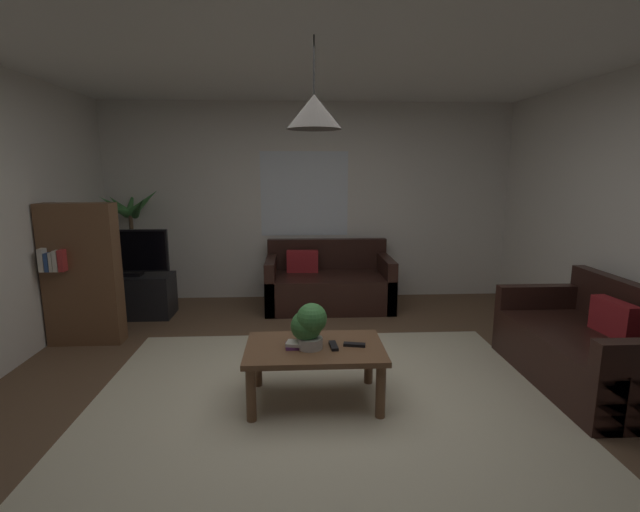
% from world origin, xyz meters
% --- Properties ---
extents(floor, '(5.32, 5.69, 0.02)m').
position_xyz_m(floor, '(0.00, 0.00, -0.01)').
color(floor, brown).
rests_on(floor, ground).
extents(rug, '(3.46, 3.13, 0.01)m').
position_xyz_m(rug, '(0.00, -0.20, 0.00)').
color(rug, beige).
rests_on(rug, ground).
extents(wall_back, '(5.44, 0.06, 2.57)m').
position_xyz_m(wall_back, '(0.00, 2.87, 1.29)').
color(wall_back, silver).
rests_on(wall_back, ground).
extents(ceiling, '(5.32, 5.69, 0.02)m').
position_xyz_m(ceiling, '(0.00, 0.00, 2.58)').
color(ceiling, white).
extents(window_pane, '(1.15, 0.01, 1.10)m').
position_xyz_m(window_pane, '(-0.07, 2.84, 1.40)').
color(window_pane, white).
extents(couch_under_window, '(1.56, 0.85, 0.82)m').
position_xyz_m(couch_under_window, '(0.21, 2.36, 0.27)').
color(couch_under_window, black).
rests_on(couch_under_window, ground).
extents(couch_right_side, '(0.85, 1.52, 0.82)m').
position_xyz_m(couch_right_side, '(2.17, 0.16, 0.27)').
color(couch_right_side, black).
rests_on(couch_right_side, ground).
extents(coffee_table, '(1.02, 0.64, 0.43)m').
position_xyz_m(coffee_table, '(-0.06, -0.01, 0.36)').
color(coffee_table, brown).
rests_on(coffee_table, ground).
extents(book_on_table_0, '(0.16, 0.12, 0.02)m').
position_xyz_m(book_on_table_0, '(-0.19, -0.03, 0.45)').
color(book_on_table_0, '#72387F').
rests_on(book_on_table_0, coffee_table).
extents(book_on_table_1, '(0.13, 0.13, 0.02)m').
position_xyz_m(book_on_table_1, '(-0.20, -0.04, 0.47)').
color(book_on_table_1, beige).
rests_on(book_on_table_1, coffee_table).
extents(remote_on_table_0, '(0.06, 0.16, 0.02)m').
position_xyz_m(remote_on_table_0, '(0.08, -0.04, 0.45)').
color(remote_on_table_0, black).
rests_on(remote_on_table_0, coffee_table).
extents(remote_on_table_1, '(0.17, 0.08, 0.02)m').
position_xyz_m(remote_on_table_1, '(0.24, -0.03, 0.45)').
color(remote_on_table_1, black).
rests_on(remote_on_table_1, coffee_table).
extents(potted_plant_on_table, '(0.26, 0.25, 0.34)m').
position_xyz_m(potted_plant_on_table, '(-0.10, -0.03, 0.61)').
color(potted_plant_on_table, beige).
rests_on(potted_plant_on_table, coffee_table).
extents(tv_stand, '(0.90, 0.44, 0.50)m').
position_xyz_m(tv_stand, '(-2.11, 2.09, 0.25)').
color(tv_stand, black).
rests_on(tv_stand, ground).
extents(tv, '(0.87, 0.16, 0.54)m').
position_xyz_m(tv, '(-2.11, 2.07, 0.78)').
color(tv, black).
rests_on(tv, tv_stand).
extents(potted_palm_corner, '(0.76, 0.89, 1.51)m').
position_xyz_m(potted_palm_corner, '(-2.25, 2.59, 0.73)').
color(potted_palm_corner, '#B77051').
rests_on(potted_palm_corner, ground).
extents(bookshelf_corner, '(0.70, 0.31, 1.40)m').
position_xyz_m(bookshelf_corner, '(-2.29, 1.27, 0.70)').
color(bookshelf_corner, brown).
rests_on(bookshelf_corner, ground).
extents(pendant_lamp, '(0.38, 0.38, 0.59)m').
position_xyz_m(pendant_lamp, '(-0.06, -0.01, 2.09)').
color(pendant_lamp, black).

